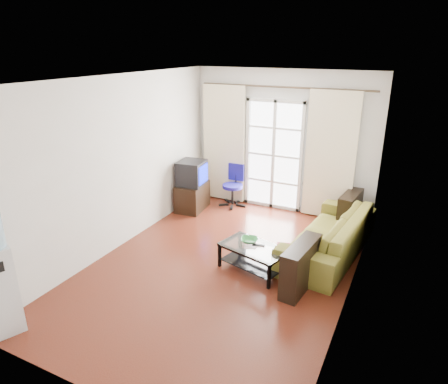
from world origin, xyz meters
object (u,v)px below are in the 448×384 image
object	(u,v)px
crt_tv	(191,173)
task_chair	(233,194)
sofa	(329,234)
tv_stand	(192,196)
coffee_table	(253,255)

from	to	relation	value
crt_tv	task_chair	size ratio (longest dim) A/B	0.68
sofa	tv_stand	bearing A→B (deg)	-95.77
tv_stand	crt_tv	world-z (taller)	crt_tv
sofa	tv_stand	distance (m)	2.90
sofa	tv_stand	size ratio (longest dim) A/B	3.27
sofa	crt_tv	distance (m)	2.93
crt_tv	tv_stand	bearing A→B (deg)	83.98
sofa	tv_stand	xyz separation A→B (m)	(-2.84, 0.60, -0.07)
sofa	tv_stand	world-z (taller)	sofa
crt_tv	task_chair	bearing A→B (deg)	35.80
coffee_table	task_chair	world-z (taller)	task_chair
coffee_table	sofa	bearing A→B (deg)	49.60
sofa	crt_tv	world-z (taller)	crt_tv
crt_tv	task_chair	distance (m)	1.01
sofa	task_chair	bearing A→B (deg)	-111.55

